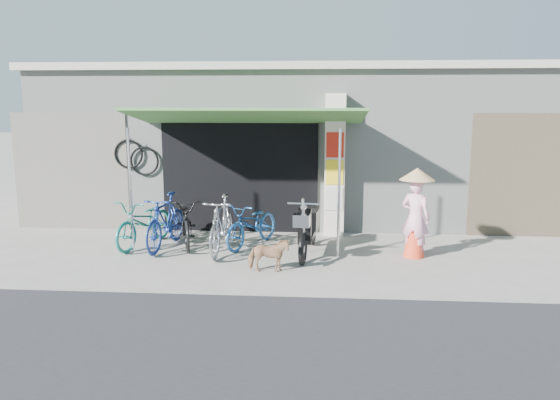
# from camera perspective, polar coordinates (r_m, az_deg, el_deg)

# --- Properties ---
(ground) EXTENTS (80.00, 80.00, 0.00)m
(ground) POSITION_cam_1_polar(r_m,az_deg,el_deg) (9.56, 0.75, -6.99)
(ground) COLOR gray
(ground) RESTS_ON ground
(bicycle_shop) EXTENTS (12.30, 5.30, 3.66)m
(bicycle_shop) POSITION_cam_1_polar(r_m,az_deg,el_deg) (14.25, 2.04, 6.22)
(bicycle_shop) COLOR #A4AAA1
(bicycle_shop) RESTS_ON ground
(shop_pillar) EXTENTS (0.42, 0.44, 3.00)m
(shop_pillar) POSITION_cam_1_polar(r_m,az_deg,el_deg) (11.64, 5.71, 3.61)
(shop_pillar) COLOR beige
(shop_pillar) RESTS_ON ground
(awning) EXTENTS (4.60, 1.88, 2.72)m
(awning) POSITION_cam_1_polar(r_m,az_deg,el_deg) (10.84, -3.50, 8.54)
(awning) COLOR #3A6F32
(awning) RESTS_ON ground
(neighbour_right) EXTENTS (2.60, 0.06, 2.60)m
(neighbour_right) POSITION_cam_1_polar(r_m,az_deg,el_deg) (12.61, 24.90, 2.31)
(neighbour_right) COLOR brown
(neighbour_right) RESTS_ON ground
(neighbour_left) EXTENTS (2.60, 0.06, 2.60)m
(neighbour_left) POSITION_cam_1_polar(r_m,az_deg,el_deg) (13.05, -20.98, 2.82)
(neighbour_left) COLOR #6B665B
(neighbour_left) RESTS_ON ground
(bike_teal) EXTENTS (1.12, 1.93, 0.96)m
(bike_teal) POSITION_cam_1_polar(r_m,az_deg,el_deg) (11.14, -13.93, -2.26)
(bike_teal) COLOR #1B7A67
(bike_teal) RESTS_ON ground
(bike_blue) EXTENTS (0.74, 1.84, 1.07)m
(bike_blue) POSITION_cam_1_polar(r_m,az_deg,el_deg) (10.83, -11.85, -2.22)
(bike_blue) COLOR navy
(bike_blue) RESTS_ON ground
(bike_black) EXTENTS (1.16, 1.96, 0.97)m
(bike_black) POSITION_cam_1_polar(r_m,az_deg,el_deg) (11.04, -9.79, -2.18)
(bike_black) COLOR black
(bike_black) RESTS_ON ground
(bike_silver) EXTENTS (0.61, 1.84, 1.09)m
(bike_silver) POSITION_cam_1_polar(r_m,az_deg,el_deg) (10.36, -6.10, -2.57)
(bike_silver) COLOR #B4B3B8
(bike_silver) RESTS_ON ground
(bike_navy) EXTENTS (1.29, 1.79, 0.89)m
(bike_navy) POSITION_cam_1_polar(r_m,az_deg,el_deg) (10.80, -2.90, -2.53)
(bike_navy) COLOR #215A9B
(bike_navy) RESTS_ON ground
(street_dog) EXTENTS (0.71, 0.37, 0.59)m
(street_dog) POSITION_cam_1_polar(r_m,az_deg,el_deg) (9.19, -1.22, -5.80)
(street_dog) COLOR tan
(street_dog) RESTS_ON ground
(moped) EXTENTS (0.56, 1.95, 1.11)m
(moped) POSITION_cam_1_polar(r_m,az_deg,el_deg) (10.27, 2.99, -2.88)
(moped) COLOR black
(moped) RESTS_ON ground
(nun) EXTENTS (0.64, 0.64, 1.66)m
(nun) POSITION_cam_1_polar(r_m,az_deg,el_deg) (10.26, 13.99, -1.33)
(nun) COLOR #F7A7BD
(nun) RESTS_ON ground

